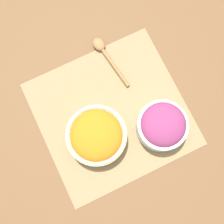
# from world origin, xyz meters

# --- Properties ---
(ground_plane) EXTENTS (3.00, 3.00, 0.00)m
(ground_plane) POSITION_xyz_m (0.00, 0.00, 0.00)
(ground_plane) COLOR brown
(placemat) EXTENTS (0.46, 0.44, 0.00)m
(placemat) POSITION_xyz_m (0.00, 0.00, 0.00)
(placemat) COLOR #937F56
(placemat) RESTS_ON ground_plane
(carrot_bowl) EXTENTS (0.18, 0.18, 0.09)m
(carrot_bowl) POSITION_xyz_m (-0.08, -0.05, 0.05)
(carrot_bowl) COLOR beige
(carrot_bowl) RESTS_ON placemat
(onion_bowl) EXTENTS (0.15, 0.15, 0.10)m
(onion_bowl) POSITION_xyz_m (0.12, -0.11, 0.05)
(onion_bowl) COLOR silver
(onion_bowl) RESTS_ON placemat
(wooden_spoon) EXTENTS (0.05, 0.20, 0.02)m
(wooden_spoon) POSITION_xyz_m (0.07, 0.19, 0.01)
(wooden_spoon) COLOR #9E7042
(wooden_spoon) RESTS_ON placemat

